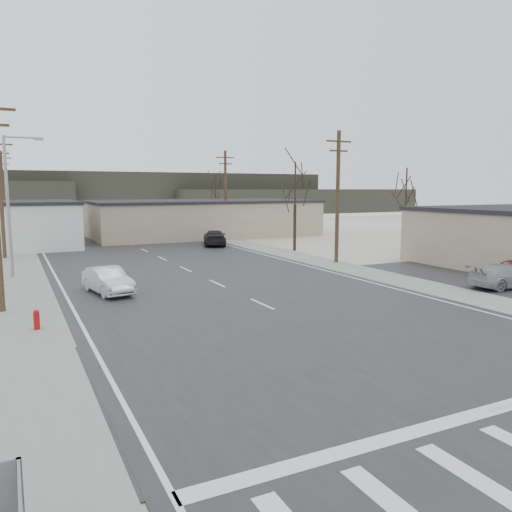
{
  "coord_description": "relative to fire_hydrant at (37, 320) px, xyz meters",
  "views": [
    {
      "loc": [
        -10.9,
        -13.44,
        5.7
      ],
      "look_at": [
        -0.8,
        7.06,
        2.6
      ],
      "focal_mm": 35.0,
      "sensor_mm": 36.0,
      "label": 1
    }
  ],
  "objects": [
    {
      "name": "fire_hydrant",
      "position": [
        0.0,
        0.0,
        0.0
      ],
      "size": [
        0.24,
        0.24,
        0.87
      ],
      "color": "#A50C0C",
      "rests_on": "ground"
    },
    {
      "name": "streetlight_main",
      "position": [
        -0.6,
        14.0,
        4.64
      ],
      "size": [
        2.4,
        0.25,
        9.0
      ],
      "color": "gray",
      "rests_on": "ground"
    },
    {
      "name": "tree_lot",
      "position": [
        32.2,
        14.0,
        5.13
      ],
      "size": [
        3.52,
        3.52,
        7.84
      ],
      "color": "#2F221C",
      "rests_on": "ground"
    },
    {
      "name": "hill_center",
      "position": [
        25.2,
        88.0,
        4.05
      ],
      "size": [
        80.0,
        18.0,
        9.0
      ],
      "primitive_type": "cube",
      "color": "#333026",
      "rests_on": "ground"
    },
    {
      "name": "cross_road",
      "position": [
        10.2,
        -8.0,
        -0.43
      ],
      "size": [
        90.0,
        10.0,
        0.04
      ],
      "primitive_type": "cube",
      "color": "#242426",
      "rests_on": "ground"
    },
    {
      "name": "sidewalk_left",
      "position": [
        -0.4,
        12.0,
        -0.42
      ],
      "size": [
        3.0,
        90.0,
        0.06
      ],
      "primitive_type": "cube",
      "color": "gray",
      "rests_on": "ground"
    },
    {
      "name": "main_road",
      "position": [
        10.2,
        7.0,
        -0.43
      ],
      "size": [
        18.0,
        110.0,
        0.05
      ],
      "primitive_type": "cube",
      "color": "#242426",
      "rests_on": "ground"
    },
    {
      "name": "sidewalk_right",
      "position": [
        20.8,
        12.0,
        -0.42
      ],
      "size": [
        3.0,
        90.0,
        0.06
      ],
      "primitive_type": "cube",
      "color": "gray",
      "rests_on": "ground"
    },
    {
      "name": "building_right_far",
      "position": [
        20.2,
        36.0,
        1.7
      ],
      "size": [
        26.3,
        14.3,
        4.3
      ],
      "color": "tan",
      "rests_on": "ground"
    },
    {
      "name": "hill_right",
      "position": [
        60.2,
        82.0,
        2.3
      ],
      "size": [
        60.0,
        18.0,
        5.5
      ],
      "primitive_type": "cube",
      "color": "#333026",
      "rests_on": "ground"
    },
    {
      "name": "sedan_crossing",
      "position": [
        3.84,
        6.0,
        0.3
      ],
      "size": [
        2.31,
        4.52,
        1.42
      ],
      "primitive_type": "imported",
      "rotation": [
        0.0,
        0.0,
        0.2
      ],
      "color": "#AAAEB5",
      "rests_on": "main_road"
    },
    {
      "name": "car_far_a",
      "position": [
        17.53,
        24.96,
        0.35
      ],
      "size": [
        3.73,
        5.65,
        1.52
      ],
      "primitive_type": "imported",
      "rotation": [
        0.0,
        0.0,
        2.81
      ],
      "color": "black",
      "rests_on": "main_road"
    },
    {
      "name": "upole_left_c",
      "position": [
        -1.3,
        24.0,
        4.77
      ],
      "size": [
        2.2,
        0.3,
        10.0
      ],
      "color": "#4D3E24",
      "rests_on": "ground"
    },
    {
      "name": "car_far_b",
      "position": [
        7.02,
        55.92,
        0.22
      ],
      "size": [
        2.32,
        3.93,
        1.25
      ],
      "primitive_type": "imported",
      "rotation": [
        0.0,
        0.0,
        -0.24
      ],
      "color": "black",
      "rests_on": "main_road"
    },
    {
      "name": "tree_right_mid",
      "position": [
        22.7,
        18.0,
        5.48
      ],
      "size": [
        3.74,
        3.74,
        8.33
      ],
      "color": "#2F221C",
      "rests_on": "ground"
    },
    {
      "name": "ground",
      "position": [
        10.2,
        -8.0,
        -0.45
      ],
      "size": [
        140.0,
        140.0,
        0.0
      ],
      "primitive_type": "plane",
      "color": "silver",
      "rests_on": "ground"
    },
    {
      "name": "car_parked_silver",
      "position": [
        24.67,
        -2.53,
        0.26
      ],
      "size": [
        4.87,
        2.35,
        1.37
      ],
      "primitive_type": "imported",
      "rotation": [
        0.0,
        0.0,
        1.47
      ],
      "color": "#92979B",
      "rests_on": "parking_lot"
    },
    {
      "name": "upole_right_a",
      "position": [
        21.7,
        10.0,
        4.77
      ],
      "size": [
        2.2,
        0.3,
        10.0
      ],
      "color": "#4D3E24",
      "rests_on": "ground"
    },
    {
      "name": "upole_right_b",
      "position": [
        21.7,
        32.0,
        4.77
      ],
      "size": [
        2.2,
        0.3,
        10.0
      ],
      "color": "#4D3E24",
      "rests_on": "ground"
    },
    {
      "name": "tree_right_far",
      "position": [
        25.2,
        44.0,
        5.13
      ],
      "size": [
        3.52,
        3.52,
        7.84
      ],
      "color": "#2F221C",
      "rests_on": "ground"
    },
    {
      "name": "upole_left_d",
      "position": [
        -1.3,
        44.0,
        4.77
      ],
      "size": [
        2.2,
        0.3,
        10.0
      ],
      "color": "#4D3E24",
      "rests_on": "ground"
    }
  ]
}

